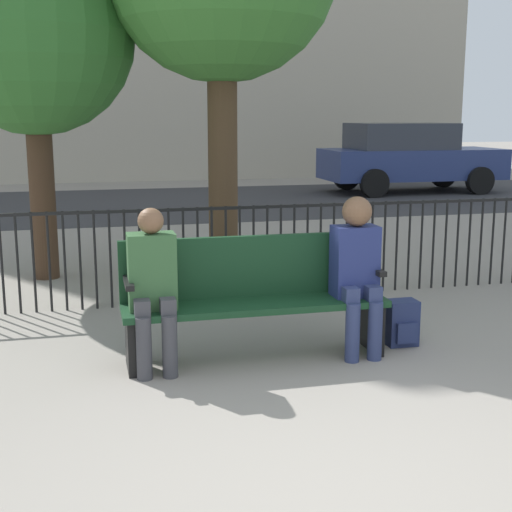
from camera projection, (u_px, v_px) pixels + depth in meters
name	position (u px, v px, depth m)	size (l,w,h in m)	color
ground_plane	(366.00, 512.00, 3.34)	(80.00, 80.00, 0.00)	gray
park_bench	(253.00, 293.00, 5.40)	(1.99, 0.45, 0.92)	#14381E
seated_person_0	(153.00, 282.00, 5.07)	(0.34, 0.39, 1.19)	#3D3D42
seated_person_1	(357.00, 266.00, 5.42)	(0.34, 0.39, 1.22)	navy
backpack	(402.00, 323.00, 5.72)	(0.25, 0.22, 0.37)	navy
fence_railing	(212.00, 246.00, 6.98)	(9.01, 0.03, 0.95)	black
tree_0	(33.00, 35.00, 7.59)	(2.18, 2.18, 3.77)	#422D1E
street_surface	(145.00, 203.00, 14.77)	(24.00, 6.00, 0.01)	#333335
parked_car_0	(409.00, 156.00, 16.78)	(4.20, 1.94, 1.62)	navy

